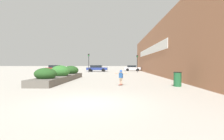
{
  "coord_description": "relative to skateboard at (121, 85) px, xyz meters",
  "views": [
    {
      "loc": [
        1.25,
        -7.31,
        1.64
      ],
      "look_at": [
        0.59,
        11.93,
        1.0
      ],
      "focal_mm": 28.0,
      "sensor_mm": 36.0,
      "label": 1
    }
  ],
  "objects": [
    {
      "name": "car_center_right",
      "position": [
        3.24,
        29.37,
        0.67
      ],
      "size": [
        3.92,
        1.92,
        1.37
      ],
      "rotation": [
        0.0,
        0.0,
        -1.57
      ],
      "color": "silver",
      "rests_on": "ground_plane"
    },
    {
      "name": "ground_plane",
      "position": [
        -1.48,
        -6.1,
        -0.07
      ],
      "size": [
        300.0,
        300.0,
        0.0
      ],
      "primitive_type": "plane",
      "color": "#ADA89E"
    },
    {
      "name": "traffic_light_right",
      "position": [
        3.64,
        21.83,
        2.32
      ],
      "size": [
        0.28,
        0.3,
        3.5
      ],
      "color": "black",
      "rests_on": "ground_plane"
    },
    {
      "name": "planter_box",
      "position": [
        -5.82,
        3.68,
        0.51
      ],
      "size": [
        1.9,
        10.79,
        1.53
      ],
      "color": "#605B54",
      "rests_on": "ground_plane"
    },
    {
      "name": "car_center_left",
      "position": [
        11.47,
        29.79,
        0.7
      ],
      "size": [
        4.54,
        1.86,
        1.45
      ],
      "rotation": [
        0.0,
        0.0,
        -1.57
      ],
      "color": "black",
      "rests_on": "ground_plane"
    },
    {
      "name": "skateboarder",
      "position": [
        0.0,
        0.0,
        0.7
      ],
      "size": [
        0.96,
        0.52,
        1.11
      ],
      "rotation": [
        0.0,
        0.0,
        -0.46
      ],
      "color": "tan",
      "rests_on": "skateboard"
    },
    {
      "name": "traffic_light_left",
      "position": [
        -6.11,
        21.45,
        2.46
      ],
      "size": [
        0.28,
        0.3,
        3.74
      ],
      "color": "black",
      "rests_on": "ground_plane"
    },
    {
      "name": "trash_bin",
      "position": [
        4.16,
        -0.43,
        0.47
      ],
      "size": [
        0.58,
        0.58,
        1.07
      ],
      "color": "#1E5B33",
      "rests_on": "ground_plane"
    },
    {
      "name": "car_rightmost",
      "position": [
        -14.55,
        25.78,
        0.69
      ],
      "size": [
        4.0,
        1.96,
        1.45
      ],
      "rotation": [
        0.0,
        0.0,
        -1.57
      ],
      "color": "maroon",
      "rests_on": "ground_plane"
    },
    {
      "name": "skateboard",
      "position": [
        0.0,
        0.0,
        0.0
      ],
      "size": [
        0.39,
        0.57,
        0.09
      ],
      "rotation": [
        0.0,
        0.0,
        -0.46
      ],
      "color": "maroon",
      "rests_on": "ground_plane"
    },
    {
      "name": "car_leftmost",
      "position": [
        -4.95,
        25.37,
        0.71
      ],
      "size": [
        4.62,
        1.84,
        1.43
      ],
      "rotation": [
        0.0,
        0.0,
        -1.57
      ],
      "color": "navy",
      "rests_on": "ground_plane"
    },
    {
      "name": "building_wall_right",
      "position": [
        5.72,
        14.44,
        3.68
      ],
      "size": [
        0.67,
        47.56,
        7.48
      ],
      "color": "#9E6647",
      "rests_on": "ground_plane"
    }
  ]
}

